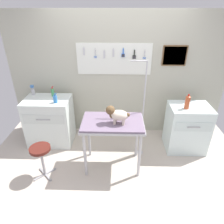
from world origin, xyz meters
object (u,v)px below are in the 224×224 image
grooming_arm (142,115)px  counter_left (50,121)px  stool (41,153)px  grooming_table (112,127)px  soda_bottle (187,102)px  conditioner_bottle (55,99)px  dog (116,114)px  cabinet_right (187,128)px

grooming_arm → counter_left: 1.72m
stool → grooming_table: bearing=14.2°
soda_bottle → grooming_table: bearing=-160.6°
grooming_arm → conditioner_bottle: bearing=172.3°
grooming_table → dog: 0.25m
stool → conditioner_bottle: 0.93m
dog → conditioner_bottle: 1.18m
soda_bottle → dog: bearing=-157.5°
stool → counter_left: bearing=98.6°
grooming_table → counter_left: (-1.18, 0.64, -0.30)m
dog → conditioner_bottle: (-1.04, 0.56, -0.03)m
stool → soda_bottle: size_ratio=2.13×
grooming_arm → conditioner_bottle: grooming_arm is taller
grooming_arm → counter_left: (-1.65, 0.32, -0.33)m
grooming_arm → dog: size_ratio=4.50×
grooming_table → grooming_arm: 0.57m
grooming_table → dog: (0.06, -0.05, 0.24)m
cabinet_right → conditioner_bottle: bearing=179.7°
cabinet_right → counter_left: bearing=176.8°
cabinet_right → grooming_arm: bearing=-167.5°
counter_left → conditioner_bottle: 0.56m
counter_left → conditioner_bottle: size_ratio=5.30×
dog → conditioner_bottle: bearing=151.6°
grooming_arm → stool: grooming_arm is taller
stool → conditioner_bottle: (0.07, 0.77, 0.52)m
grooming_arm → dog: bearing=-138.9°
dog → soda_bottle: size_ratio=1.47×
grooming_arm → counter_left: grooming_arm is taller
dog → soda_bottle: bearing=22.5°
grooming_arm → conditioner_bottle: size_ratio=9.94×
grooming_table → stool: bearing=-165.8°
grooming_table → cabinet_right: 1.43m
stool → soda_bottle: (2.24, 0.68, 0.54)m
soda_bottle → stool: bearing=-163.0°
stool → conditioner_bottle: conditioner_bottle is taller
soda_bottle → conditioner_bottle: bearing=177.7°
grooming_table → conditioner_bottle: conditioner_bottle is taller
conditioner_bottle → soda_bottle: size_ratio=0.67×
soda_bottle → grooming_arm: bearing=-171.4°
counter_left → stool: 0.91m
grooming_table → stool: 1.12m
grooming_table → conditioner_bottle: bearing=152.5°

